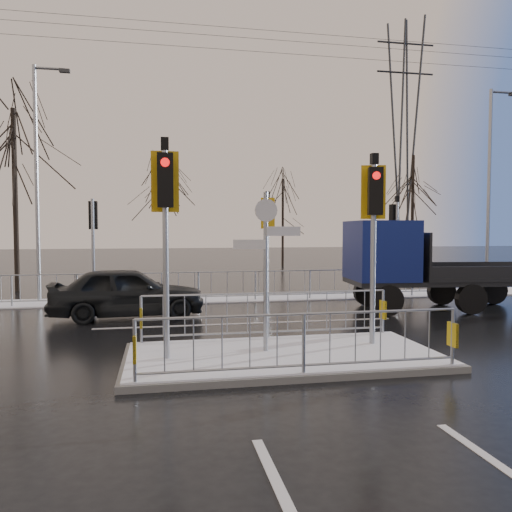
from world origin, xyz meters
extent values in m
plane|color=black|center=(0.00, 0.00, 0.00)|extent=(120.00, 120.00, 0.00)
cube|color=white|center=(0.00, 8.60, 0.02)|extent=(30.00, 2.00, 0.04)
cube|color=silver|center=(0.00, 3.80, 0.00)|extent=(8.00, 0.15, 0.01)
cube|color=#61615C|center=(0.00, 0.00, 0.06)|extent=(6.00, 3.00, 0.12)
cube|color=white|center=(0.00, 0.00, 0.14)|extent=(5.85, 2.85, 0.03)
cube|color=gold|center=(-2.70, -1.38, 0.67)|extent=(0.05, 0.28, 0.42)
cube|color=gold|center=(2.70, -1.38, 0.67)|extent=(0.05, 0.28, 0.42)
cube|color=gold|center=(-2.70, 1.38, 0.67)|extent=(0.05, 0.28, 0.42)
cube|color=gold|center=(2.70, 1.38, 0.67)|extent=(0.05, 0.28, 0.42)
cylinder|color=#90969D|center=(-2.20, 0.00, 2.02)|extent=(0.11, 0.11, 3.80)
cube|color=black|center=(-2.20, -0.18, 3.37)|extent=(0.28, 0.22, 0.95)
cylinder|color=red|center=(-2.20, -0.29, 3.67)|extent=(0.16, 0.04, 0.16)
cube|color=#E3A80D|center=(-2.20, 0.07, 3.37)|extent=(0.50, 0.03, 1.10)
cube|color=black|center=(-2.20, 0.00, 4.04)|extent=(0.14, 0.14, 0.22)
cylinder|color=#90969D|center=(2.00, 0.40, 1.97)|extent=(0.11, 0.11, 3.70)
cube|color=black|center=(1.95, 0.23, 3.27)|extent=(0.33, 0.28, 0.95)
cylinder|color=red|center=(1.93, 0.12, 3.57)|extent=(0.16, 0.08, 0.16)
cube|color=#E3A80D|center=(2.02, 0.47, 3.27)|extent=(0.49, 0.16, 1.10)
cube|color=black|center=(2.00, 0.40, 3.94)|extent=(0.14, 0.14, 0.22)
cylinder|color=#90969D|center=(-0.30, 0.20, 1.67)|extent=(0.09, 0.09, 3.10)
cube|color=silver|center=(0.05, 0.20, 2.47)|extent=(0.70, 0.14, 0.18)
cube|color=silver|center=(-0.62, 0.20, 2.22)|extent=(0.62, 0.15, 0.18)
cylinder|color=silver|center=(-0.30, 0.17, 2.87)|extent=(0.44, 0.03, 0.44)
cylinder|color=#90969D|center=(-4.50, 8.30, 1.79)|extent=(0.11, 0.11, 3.50)
cube|color=black|center=(-4.50, 8.48, 2.99)|extent=(0.28, 0.22, 0.95)
cylinder|color=red|center=(-4.50, 8.59, 3.29)|extent=(0.16, 0.04, 0.16)
cylinder|color=#90969D|center=(1.50, 8.30, 1.84)|extent=(0.11, 0.11, 3.60)
cube|color=black|center=(1.50, 8.48, 3.09)|extent=(0.28, 0.22, 0.95)
cylinder|color=red|center=(1.50, 8.59, 3.39)|extent=(0.16, 0.04, 0.16)
cube|color=#E3A80D|center=(1.50, 8.23, 3.09)|extent=(0.50, 0.03, 1.10)
cube|color=black|center=(1.50, 8.30, 3.76)|extent=(0.14, 0.14, 0.22)
cylinder|color=#90969D|center=(6.50, 8.30, 1.79)|extent=(0.11, 0.11, 3.50)
cube|color=black|center=(6.45, 8.47, 2.99)|extent=(0.33, 0.28, 0.95)
cylinder|color=red|center=(6.43, 8.58, 3.29)|extent=(0.16, 0.08, 0.16)
cube|color=black|center=(6.50, 8.30, 3.66)|extent=(0.14, 0.14, 0.22)
imported|color=black|center=(-3.21, 5.32, 0.73)|extent=(4.42, 2.08, 1.46)
cylinder|color=black|center=(4.21, 4.25, 0.45)|extent=(0.93, 0.36, 0.91)
cylinder|color=black|center=(4.40, 6.15, 0.45)|extent=(0.93, 0.36, 0.91)
cylinder|color=black|center=(6.73, 4.00, 0.45)|extent=(0.93, 0.36, 0.91)
cylinder|color=black|center=(6.93, 5.89, 0.45)|extent=(0.93, 0.36, 0.91)
cylinder|color=black|center=(8.73, 5.71, 0.45)|extent=(0.93, 0.36, 0.91)
cube|color=black|center=(6.47, 4.98, 0.89)|extent=(6.16, 2.68, 0.14)
cube|color=navy|center=(4.40, 5.19, 1.87)|extent=(2.02, 2.35, 1.81)
cube|color=black|center=(5.27, 5.10, 2.23)|extent=(0.22, 1.81, 1.00)
cube|color=#2D3033|center=(3.86, 5.25, 0.86)|extent=(0.32, 2.08, 0.32)
cube|color=black|center=(7.46, 4.88, 1.01)|extent=(4.19, 2.57, 0.11)
cube|color=black|center=(5.52, 5.08, 1.74)|extent=(0.29, 2.17, 1.36)
cylinder|color=black|center=(-8.00, 12.50, 3.68)|extent=(0.20, 0.20, 7.36)
cylinder|color=black|center=(-2.00, 22.00, 3.45)|extent=(0.19, 0.19, 6.90)
cylinder|color=black|center=(6.00, 24.00, 2.99)|extent=(0.16, 0.16, 5.98)
cylinder|color=black|center=(14.00, 21.00, 3.68)|extent=(0.20, 0.20, 7.36)
cylinder|color=#90969D|center=(10.50, 8.50, 4.00)|extent=(0.14, 0.14, 8.00)
cylinder|color=#90969D|center=(11.00, 8.50, 7.90)|extent=(1.00, 0.10, 0.10)
cylinder|color=#90969D|center=(-6.50, 9.50, 4.10)|extent=(0.14, 0.14, 8.20)
cylinder|color=#90969D|center=(-6.00, 9.50, 8.10)|extent=(1.00, 0.10, 0.10)
cube|color=#2D3033|center=(-5.50, 9.50, 8.05)|extent=(0.35, 0.18, 0.12)
cylinder|color=#2D3033|center=(18.60, 30.60, 10.00)|extent=(1.18, 1.18, 19.97)
cylinder|color=#2D3033|center=(17.40, 30.60, 10.00)|extent=(1.18, 1.18, 19.97)
cylinder|color=#2D3033|center=(18.60, 29.40, 10.00)|extent=(1.18, 1.18, 19.97)
cylinder|color=#2D3033|center=(17.40, 29.40, 10.00)|extent=(1.18, 1.18, 19.97)
cylinder|color=#2D3033|center=(18.00, 30.00, 15.60)|extent=(5.00, 0.16, 0.16)
cylinder|color=#2D3033|center=(18.00, 30.00, 18.00)|extent=(5.00, 0.16, 0.16)
cylinder|color=#2D3033|center=(0.00, 30.00, 16.50)|extent=(70.00, 0.03, 0.03)
cylinder|color=#2D3033|center=(0.00, 30.00, 17.50)|extent=(70.00, 0.03, 0.03)
cylinder|color=#2D3033|center=(0.00, 30.00, 18.20)|extent=(70.00, 0.03, 0.03)
camera|label=1|loc=(-2.31, -9.17, 2.50)|focal=35.00mm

